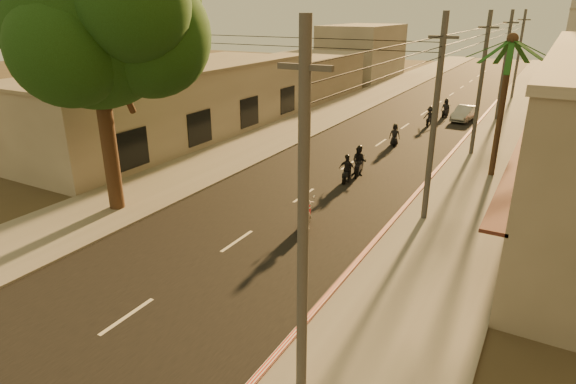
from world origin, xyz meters
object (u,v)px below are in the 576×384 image
(scooter_red, at_px, (305,212))
(parked_car, at_px, (464,113))
(broadleaf_tree, at_px, (102,24))
(scooter_mid_b, at_px, (347,169))
(scooter_far_a, at_px, (395,135))
(scooter_far_b, at_px, (430,117))
(scooter_far_c, at_px, (446,109))
(scooter_mid_a, at_px, (359,162))
(palm_tree, at_px, (511,48))

(scooter_red, distance_m, parked_car, 26.17)
(broadleaf_tree, relative_size, scooter_mid_b, 7.51)
(scooter_far_a, bearing_deg, scooter_far_b, 68.19)
(scooter_far_b, xyz_separation_m, scooter_far_c, (0.42, 4.03, 0.01))
(broadleaf_tree, height_order, scooter_mid_a, broadleaf_tree)
(palm_tree, distance_m, scooter_red, 14.49)
(scooter_red, bearing_deg, scooter_far_a, 75.26)
(palm_tree, bearing_deg, scooter_mid_b, -144.68)
(scooter_red, bearing_deg, scooter_mid_a, 76.53)
(scooter_red, height_order, scooter_mid_a, scooter_mid_a)
(scooter_mid_a, bearing_deg, scooter_far_a, 82.79)
(broadleaf_tree, relative_size, scooter_red, 6.73)
(scooter_mid_b, height_order, scooter_far_b, scooter_far_b)
(scooter_red, relative_size, parked_car, 0.46)
(scooter_mid_b, bearing_deg, scooter_red, -90.39)
(scooter_far_b, distance_m, scooter_far_c, 4.06)
(scooter_far_a, bearing_deg, broadleaf_tree, -130.91)
(broadleaf_tree, distance_m, scooter_far_b, 27.61)
(scooter_mid_a, bearing_deg, scooter_mid_b, -108.35)
(scooter_far_a, height_order, scooter_far_b, scooter_far_a)
(scooter_red, distance_m, scooter_far_a, 15.33)
(scooter_far_b, relative_size, scooter_far_c, 0.97)
(palm_tree, xyz_separation_m, parked_car, (-4.22, 14.58, -6.52))
(scooter_red, height_order, scooter_far_c, scooter_red)
(scooter_mid_b, height_order, scooter_far_a, scooter_far_a)
(broadleaf_tree, height_order, parked_car, broadleaf_tree)
(scooter_mid_a, distance_m, scooter_far_b, 14.95)
(broadleaf_tree, bearing_deg, parked_car, 69.92)
(scooter_far_a, bearing_deg, parked_car, 58.24)
(broadleaf_tree, bearing_deg, palm_tree, 43.48)
(scooter_far_b, bearing_deg, scooter_mid_b, -90.47)
(palm_tree, distance_m, scooter_mid_a, 9.91)
(scooter_far_c, bearing_deg, palm_tree, -62.44)
(scooter_mid_b, distance_m, scooter_far_c, 20.31)
(scooter_red, relative_size, scooter_far_b, 1.11)
(palm_tree, height_order, scooter_far_b, palm_tree)
(broadleaf_tree, relative_size, scooter_far_b, 7.46)
(scooter_red, distance_m, scooter_mid_a, 7.94)
(scooter_red, xyz_separation_m, scooter_far_c, (0.11, 26.89, -0.06))
(scooter_far_a, bearing_deg, scooter_far_c, 67.65)
(parked_car, bearing_deg, scooter_mid_a, -91.68)
(scooter_far_a, distance_m, parked_car, 11.14)
(scooter_far_c, bearing_deg, scooter_mid_a, -85.93)
(broadleaf_tree, height_order, scooter_far_b, broadleaf_tree)
(broadleaf_tree, bearing_deg, scooter_far_c, 73.54)
(scooter_red, relative_size, scooter_far_c, 1.08)
(scooter_mid_a, bearing_deg, parked_car, 73.05)
(broadleaf_tree, xyz_separation_m, scooter_mid_a, (7.89, 10.25, -7.65))
(palm_tree, distance_m, scooter_far_c, 17.70)
(palm_tree, relative_size, scooter_far_c, 4.91)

